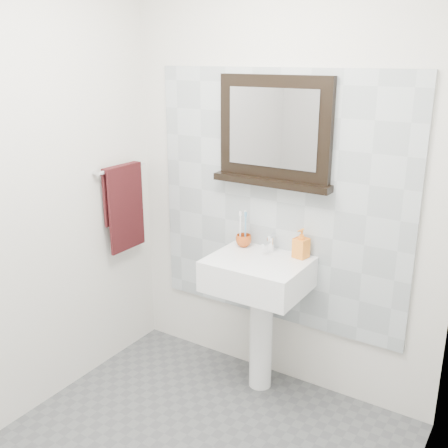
# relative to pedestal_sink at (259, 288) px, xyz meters

# --- Properties ---
(back_wall) EXTENTS (2.00, 0.01, 2.50)m
(back_wall) POSITION_rel_pedestal_sink_xyz_m (-0.00, 0.23, 0.57)
(back_wall) COLOR silver
(back_wall) RESTS_ON ground
(left_wall) EXTENTS (0.01, 2.20, 2.50)m
(left_wall) POSITION_rel_pedestal_sink_xyz_m (-1.00, -0.87, 0.57)
(left_wall) COLOR silver
(left_wall) RESTS_ON ground
(right_wall) EXTENTS (0.01, 2.20, 2.50)m
(right_wall) POSITION_rel_pedestal_sink_xyz_m (1.00, -0.87, 0.57)
(right_wall) COLOR silver
(right_wall) RESTS_ON ground
(splashback) EXTENTS (1.60, 0.02, 1.50)m
(splashback) POSITION_rel_pedestal_sink_xyz_m (-0.00, 0.21, 0.47)
(splashback) COLOR #A7B0B5
(splashback) RESTS_ON back_wall
(pedestal_sink) EXTENTS (0.55, 0.44, 0.96)m
(pedestal_sink) POSITION_rel_pedestal_sink_xyz_m (0.00, 0.00, 0.00)
(pedestal_sink) COLOR white
(pedestal_sink) RESTS_ON ground
(toothbrush_cup) EXTENTS (0.12, 0.12, 0.07)m
(toothbrush_cup) POSITION_rel_pedestal_sink_xyz_m (-0.18, 0.13, 0.22)
(toothbrush_cup) COLOR #B44715
(toothbrush_cup) RESTS_ON pedestal_sink
(toothbrushes) EXTENTS (0.05, 0.04, 0.21)m
(toothbrushes) POSITION_rel_pedestal_sink_xyz_m (-0.18, 0.13, 0.31)
(toothbrushes) COLOR white
(toothbrushes) RESTS_ON toothbrush_cup
(soap_dispenser) EXTENTS (0.09, 0.09, 0.17)m
(soap_dispenser) POSITION_rel_pedestal_sink_xyz_m (0.19, 0.15, 0.27)
(soap_dispenser) COLOR #EE571C
(soap_dispenser) RESTS_ON pedestal_sink
(framed_mirror) EXTENTS (0.72, 0.11, 0.61)m
(framed_mirror) POSITION_rel_pedestal_sink_xyz_m (-0.02, 0.19, 0.87)
(framed_mirror) COLOR black
(framed_mirror) RESTS_ON back_wall
(towel_bar) EXTENTS (0.07, 0.40, 0.03)m
(towel_bar) POSITION_rel_pedestal_sink_xyz_m (-0.95, -0.08, 0.61)
(towel_bar) COLOR silver
(towel_bar) RESTS_ON left_wall
(hand_towel) EXTENTS (0.06, 0.30, 0.55)m
(hand_towel) POSITION_rel_pedestal_sink_xyz_m (-0.94, -0.08, 0.40)
(hand_towel) COLOR black
(hand_towel) RESTS_ON towel_bar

